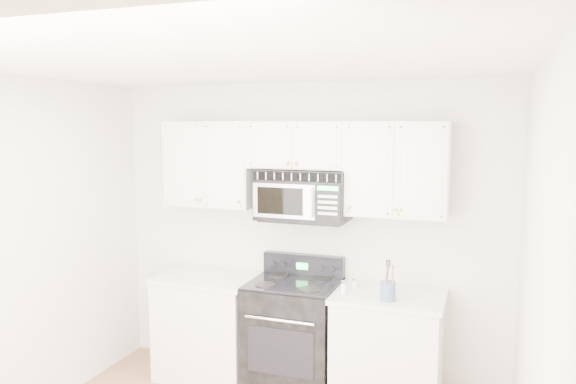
% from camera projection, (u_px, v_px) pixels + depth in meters
% --- Properties ---
extents(room, '(3.51, 3.51, 2.61)m').
position_uv_depth(room, '(213.00, 287.00, 3.30)').
color(room, '#976D4A').
rests_on(room, ground).
extents(base_cabinet_left, '(0.86, 0.65, 0.92)m').
position_uv_depth(base_cabinet_left, '(209.00, 329.00, 5.02)').
color(base_cabinet_left, silver).
rests_on(base_cabinet_left, ground).
extents(base_cabinet_right, '(0.86, 0.65, 0.92)m').
position_uv_depth(base_cabinet_right, '(388.00, 354.00, 4.48)').
color(base_cabinet_right, silver).
rests_on(base_cabinet_right, ground).
extents(range, '(0.73, 0.67, 1.11)m').
position_uv_depth(range, '(294.00, 334.00, 4.74)').
color(range, black).
rests_on(range, ground).
extents(upper_cabinets, '(2.44, 0.37, 0.75)m').
position_uv_depth(upper_cabinets, '(299.00, 162.00, 4.70)').
color(upper_cabinets, silver).
rests_on(upper_cabinets, ground).
extents(microwave, '(0.76, 0.43, 0.42)m').
position_uv_depth(microwave, '(303.00, 195.00, 4.69)').
color(microwave, black).
rests_on(microwave, ground).
extents(utensil_crock, '(0.12, 0.12, 0.31)m').
position_uv_depth(utensil_crock, '(388.00, 290.00, 4.24)').
color(utensil_crock, '#425C75').
rests_on(utensil_crock, base_cabinet_right).
extents(shaker_salt, '(0.04, 0.04, 0.11)m').
position_uv_depth(shaker_salt, '(343.00, 287.00, 4.40)').
color(shaker_salt, silver).
rests_on(shaker_salt, base_cabinet_right).
extents(shaker_pepper, '(0.04, 0.04, 0.09)m').
position_uv_depth(shaker_pepper, '(355.00, 284.00, 4.53)').
color(shaker_pepper, silver).
rests_on(shaker_pepper, base_cabinet_right).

